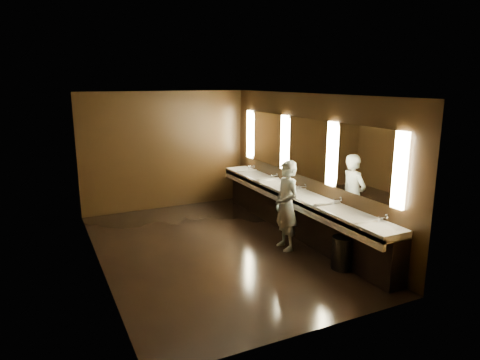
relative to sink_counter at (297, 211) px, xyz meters
name	(u,v)px	position (x,y,z in m)	size (l,w,h in m)	color
floor	(214,249)	(-1.79, 0.00, -0.50)	(6.00, 6.00, 0.00)	black
ceiling	(212,95)	(-1.79, 0.00, 2.30)	(4.00, 6.00, 0.02)	#2D2D2B
wall_back	(165,151)	(-1.79, 3.00, 0.90)	(4.00, 0.02, 2.80)	black
wall_front	(312,225)	(-1.79, -3.00, 0.90)	(4.00, 0.02, 2.80)	black
wall_left	(96,187)	(-3.79, 0.00, 0.90)	(0.02, 6.00, 2.80)	black
wall_right	(307,165)	(0.21, 0.00, 0.90)	(0.02, 6.00, 2.80)	black
sink_counter	(297,211)	(0.00, 0.00, 0.00)	(0.55, 5.40, 1.01)	black
mirror_band	(307,148)	(0.19, 0.00, 1.25)	(0.06, 5.03, 1.15)	#FFEFB5
person	(286,205)	(-0.59, -0.55, 0.33)	(0.60, 0.39, 1.65)	#89BCCC
trash_bin	(342,253)	(-0.22, -1.71, -0.22)	(0.35, 0.35, 0.55)	black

